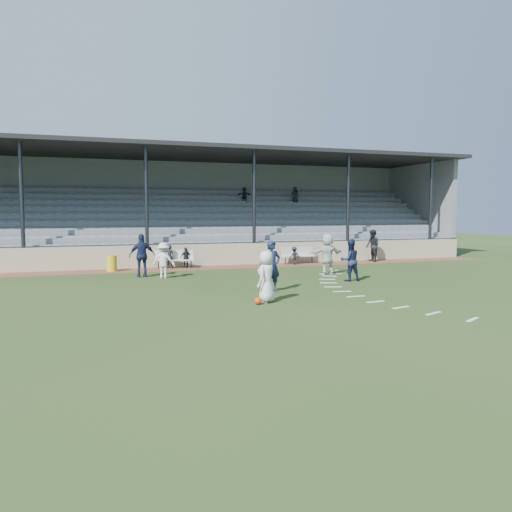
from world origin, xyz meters
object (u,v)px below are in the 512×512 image
at_px(bench_left, 174,257).
at_px(player_white_lead, 266,277).
at_px(bench_right, 298,254).
at_px(official, 373,246).
at_px(player_navy_lead, 272,266).
at_px(football, 258,301).
at_px(trash_bin, 112,263).

xyz_separation_m(bench_left, player_white_lead, (1.20, -10.88, 0.27)).
xyz_separation_m(bench_right, official, (4.68, -0.36, 0.39)).
bearing_deg(bench_left, player_navy_lead, -62.99).
relative_size(bench_right, player_white_lead, 1.19).
bearing_deg(player_white_lead, bench_left, -127.75).
bearing_deg(player_navy_lead, player_white_lead, -130.98).
height_order(bench_right, player_navy_lead, player_navy_lead).
xyz_separation_m(bench_right, player_white_lead, (-5.91, -10.96, 0.27)).
xyz_separation_m(bench_right, football, (-6.30, -11.27, -0.46)).
bearing_deg(football, official, 44.82).
distance_m(player_white_lead, player_navy_lead, 2.26).
distance_m(bench_left, official, 11.79).
bearing_deg(bench_right, bench_left, 177.60).
bearing_deg(player_navy_lead, bench_right, 45.64).
height_order(trash_bin, football, trash_bin).
xyz_separation_m(bench_left, bench_right, (7.10, 0.08, 0.00)).
height_order(bench_right, player_white_lead, player_white_lead).
relative_size(bench_left, player_white_lead, 1.20).
relative_size(trash_bin, official, 0.41).
relative_size(bench_left, bench_right, 1.01).
distance_m(bench_left, football, 11.23).
distance_m(trash_bin, player_white_lead, 11.35).
bearing_deg(player_navy_lead, trash_bin, 107.02).
bearing_deg(player_white_lead, official, -178.99).
height_order(trash_bin, player_white_lead, player_white_lead).
relative_size(football, player_navy_lead, 0.13).
bearing_deg(trash_bin, player_navy_lead, -57.57).
bearing_deg(trash_bin, official, 0.52).
xyz_separation_m(bench_right, player_navy_lead, (-4.93, -8.92, 0.37)).
xyz_separation_m(football, player_navy_lead, (1.37, 2.35, 0.83)).
xyz_separation_m(trash_bin, player_white_lead, (4.38, -10.46, 0.44)).
xyz_separation_m(football, official, (10.98, 10.91, 0.85)).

